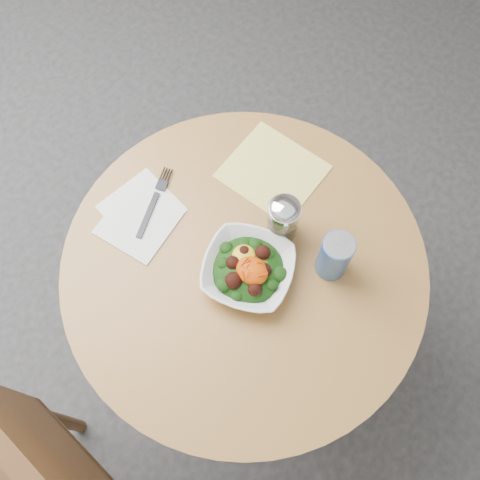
{
  "coord_description": "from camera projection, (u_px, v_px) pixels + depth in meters",
  "views": [
    {
      "loc": [
        0.27,
        -0.37,
        1.97
      ],
      "look_at": [
        -0.03,
        0.02,
        0.81
      ],
      "focal_mm": 40.0,
      "sensor_mm": 36.0,
      "label": 1
    }
  ],
  "objects": [
    {
      "name": "table",
      "position": [
        244.0,
        288.0,
        1.49
      ],
      "size": [
        0.9,
        0.9,
        0.75
      ],
      "color": "black",
      "rests_on": "ground"
    },
    {
      "name": "ground",
      "position": [
        243.0,
        334.0,
        1.99
      ],
      "size": [
        6.0,
        6.0,
        0.0
      ],
      "primitive_type": "plane",
      "color": "#29292B",
      "rests_on": "ground"
    },
    {
      "name": "spice_shaker",
      "position": [
        283.0,
        219.0,
        1.27
      ],
      "size": [
        0.08,
        0.08,
        0.14
      ],
      "color": "silver",
      "rests_on": "table"
    },
    {
      "name": "beverage_can",
      "position": [
        335.0,
        256.0,
        1.24
      ],
      "size": [
        0.08,
        0.08,
        0.14
      ],
      "color": "navy",
      "rests_on": "table"
    },
    {
      "name": "fork",
      "position": [
        155.0,
        200.0,
        1.37
      ],
      "size": [
        0.09,
        0.2,
        0.0
      ],
      "color": "black",
      "rests_on": "table"
    },
    {
      "name": "cloth_napkin",
      "position": [
        273.0,
        171.0,
        1.41
      ],
      "size": [
        0.24,
        0.22,
        0.0
      ],
      "primitive_type": "cube",
      "rotation": [
        0.0,
        0.0,
        0.01
      ],
      "color": "yellow",
      "rests_on": "table"
    },
    {
      "name": "paper_napkins",
      "position": [
        140.0,
        215.0,
        1.35
      ],
      "size": [
        0.21,
        0.23,
        0.0
      ],
      "color": "white",
      "rests_on": "table"
    },
    {
      "name": "salad_bowl",
      "position": [
        248.0,
        269.0,
        1.27
      ],
      "size": [
        0.27,
        0.27,
        0.08
      ],
      "color": "white",
      "rests_on": "table"
    }
  ]
}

